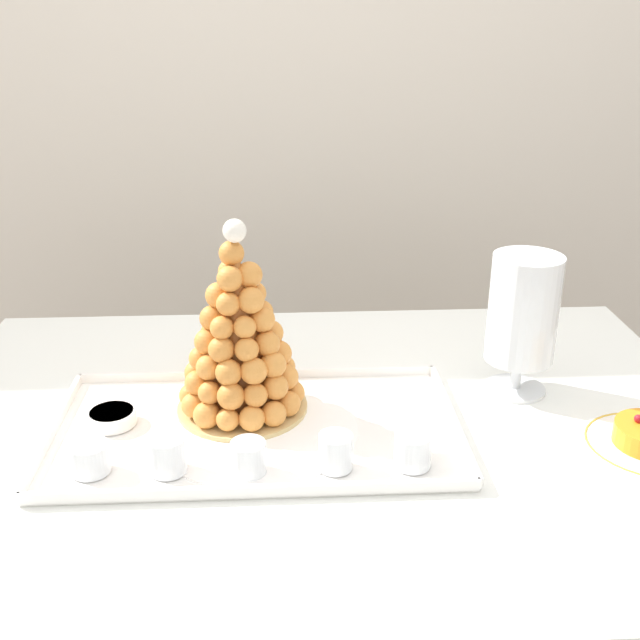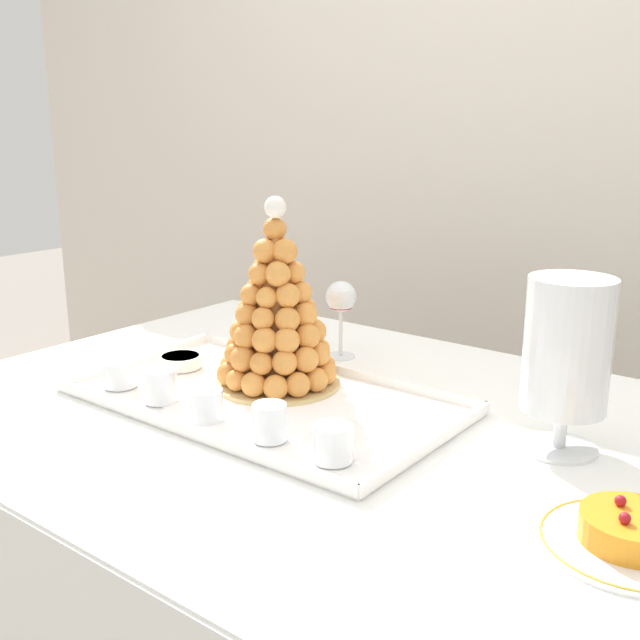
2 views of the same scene
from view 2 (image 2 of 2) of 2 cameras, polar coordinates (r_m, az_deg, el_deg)
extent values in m
cube|color=silver|center=(2.19, 19.24, 14.21)|extent=(4.80, 0.10, 2.50)
cylinder|color=brown|center=(2.10, -6.25, -9.78)|extent=(0.04, 0.04, 0.74)
cube|color=brown|center=(1.29, 0.45, -7.67)|extent=(1.36, 0.95, 0.02)
cube|color=white|center=(1.28, 0.45, -7.19)|extent=(1.42, 1.01, 0.00)
cube|color=white|center=(1.75, 10.65, -7.44)|extent=(1.42, 0.01, 0.34)
cube|color=white|center=(1.84, -17.61, -6.78)|extent=(0.01, 1.01, 0.34)
cube|color=white|center=(1.33, -4.36, -6.17)|extent=(0.68, 0.38, 0.01)
cube|color=white|center=(1.20, -10.49, -8.11)|extent=(0.68, 0.01, 0.02)
cube|color=white|center=(1.46, 0.61, -3.64)|extent=(0.68, 0.01, 0.02)
cube|color=white|center=(1.56, -13.64, -2.86)|extent=(0.01, 0.38, 0.02)
cube|color=white|center=(1.14, 8.51, -9.30)|extent=(0.01, 0.38, 0.02)
cylinder|color=white|center=(1.33, -4.37, -6.00)|extent=(0.35, 0.35, 0.00)
cylinder|color=tan|center=(1.39, -3.22, -4.79)|extent=(0.23, 0.23, 0.01)
cone|color=#BC7031|center=(1.35, -3.32, 1.27)|extent=(0.15, 0.15, 0.29)
sphere|color=#DF8E3F|center=(1.33, -0.30, -4.58)|extent=(0.04, 0.04, 0.04)
sphere|color=#DF8F3F|center=(1.36, 0.42, -4.11)|extent=(0.04, 0.04, 0.04)
sphere|color=orange|center=(1.40, 0.38, -3.46)|extent=(0.04, 0.04, 0.04)
sphere|color=#DD8C3D|center=(1.43, -0.34, -3.10)|extent=(0.05, 0.05, 0.05)
sphere|color=orange|center=(1.46, -1.57, -2.76)|extent=(0.05, 0.05, 0.05)
sphere|color=orange|center=(1.47, -3.09, -2.62)|extent=(0.04, 0.04, 0.04)
sphere|color=orange|center=(1.46, -4.63, -2.80)|extent=(0.04, 0.04, 0.04)
sphere|color=#DF8E3F|center=(1.44, -5.94, -3.11)|extent=(0.04, 0.04, 0.04)
sphere|color=#E09040|center=(1.41, -6.77, -3.46)|extent=(0.04, 0.04, 0.04)
sphere|color=orange|center=(1.37, -6.94, -4.09)|extent=(0.05, 0.05, 0.05)
sphere|color=#DD8C3E|center=(1.33, -6.36, -4.58)|extent=(0.04, 0.04, 0.04)
sphere|color=#DF8F3F|center=(1.31, -5.10, -4.91)|extent=(0.04, 0.04, 0.04)
sphere|color=#DF8F3F|center=(1.30, -3.40, -5.13)|extent=(0.04, 0.04, 0.04)
sphere|color=#DD8C3D|center=(1.30, -1.67, -4.93)|extent=(0.04, 0.04, 0.04)
sphere|color=#DF8E3F|center=(1.35, -0.14, -2.61)|extent=(0.04, 0.04, 0.04)
sphere|color=#DD8C3D|center=(1.38, -0.06, -2.18)|extent=(0.04, 0.04, 0.04)
sphere|color=#DF8E3F|center=(1.42, -0.81, -1.72)|extent=(0.04, 0.04, 0.04)
sphere|color=orange|center=(1.44, -2.15, -1.49)|extent=(0.04, 0.04, 0.04)
sphere|color=orange|center=(1.44, -3.75, -1.41)|extent=(0.04, 0.04, 0.04)
sphere|color=orange|center=(1.43, -5.24, -1.66)|extent=(0.05, 0.05, 0.05)
sphere|color=#DF8E3F|center=(1.40, -6.26, -2.01)|extent=(0.04, 0.04, 0.04)
sphere|color=#DC8C3D|center=(1.36, -6.52, -2.58)|extent=(0.04, 0.04, 0.04)
sphere|color=orange|center=(1.33, -5.89, -2.96)|extent=(0.05, 0.05, 0.05)
sphere|color=orange|center=(1.30, -4.49, -3.32)|extent=(0.04, 0.04, 0.04)
sphere|color=#DE8D3E|center=(1.30, -2.72, -3.26)|extent=(0.04, 0.04, 0.04)
sphere|color=#DF8F3F|center=(1.31, -1.11, -3.04)|extent=(0.05, 0.05, 0.05)
sphere|color=orange|center=(1.36, -0.47, -0.87)|extent=(0.05, 0.05, 0.05)
sphere|color=#DF8F3F|center=(1.40, -1.04, -0.43)|extent=(0.04, 0.04, 0.04)
sphere|color=orange|center=(1.42, -2.41, -0.11)|extent=(0.04, 0.04, 0.04)
sphere|color=#DC8C3D|center=(1.42, -4.07, -0.18)|extent=(0.04, 0.04, 0.04)
sphere|color=orange|center=(1.40, -5.47, -0.46)|extent=(0.04, 0.04, 0.04)
sphere|color=#E09040|center=(1.36, -6.09, -0.91)|extent=(0.04, 0.04, 0.04)
sphere|color=orange|center=(1.32, -5.65, -1.27)|extent=(0.04, 0.04, 0.04)
sphere|color=#DE8D3E|center=(1.30, -4.24, -1.55)|extent=(0.05, 0.05, 0.05)
sphere|color=#DF8F3F|center=(1.30, -2.42, -1.53)|extent=(0.05, 0.05, 0.05)
sphere|color=#DE8D3E|center=(1.32, -0.97, -1.24)|extent=(0.05, 0.05, 0.05)
sphere|color=orange|center=(1.37, -1.12, 0.91)|extent=(0.04, 0.04, 0.04)
sphere|color=#E09040|center=(1.40, -2.32, 1.20)|extent=(0.04, 0.04, 0.04)
sphere|color=orange|center=(1.40, -4.05, 1.11)|extent=(0.04, 0.04, 0.04)
sphere|color=orange|center=(1.38, -5.38, 0.81)|extent=(0.05, 0.05, 0.05)
sphere|color=orange|center=(1.33, -5.55, 0.38)|extent=(0.04, 0.04, 0.04)
sphere|color=orange|center=(1.30, -4.37, 0.10)|extent=(0.04, 0.04, 0.04)
sphere|color=orange|center=(1.30, -2.51, 0.03)|extent=(0.04, 0.04, 0.04)
sphere|color=#E09040|center=(1.33, -1.16, 0.41)|extent=(0.05, 0.05, 0.05)
sphere|color=#DD8C3D|center=(1.37, -1.91, 2.40)|extent=(0.04, 0.04, 0.04)
sphere|color=#DD8C3D|center=(1.39, -3.35, 2.56)|extent=(0.05, 0.05, 0.05)
sphere|color=orange|center=(1.37, -4.77, 2.38)|extent=(0.04, 0.04, 0.04)
sphere|color=orange|center=(1.33, -5.16, 1.96)|extent=(0.04, 0.04, 0.04)
sphere|color=#E09040|center=(1.30, -4.14, 1.69)|extent=(0.04, 0.04, 0.04)
sphere|color=#DE8E3F|center=(1.30, -2.48, 1.88)|extent=(0.04, 0.04, 0.04)
sphere|color=#E09040|center=(1.33, -1.49, 2.10)|extent=(0.04, 0.04, 0.04)
sphere|color=#DF8F3F|center=(1.36, -2.66, 3.96)|extent=(0.05, 0.05, 0.05)
sphere|color=#DF8E3F|center=(1.36, -4.25, 3.95)|extent=(0.04, 0.04, 0.04)
sphere|color=orange|center=(1.32, -4.64, 3.53)|extent=(0.04, 0.04, 0.04)
sphere|color=#DF8E3F|center=(1.30, -3.23, 3.52)|extent=(0.04, 0.04, 0.04)
sphere|color=#DF8F3F|center=(1.33, -1.99, 3.65)|extent=(0.04, 0.04, 0.04)
sphere|color=#DE8E3E|center=(1.35, -3.21, 5.47)|extent=(0.04, 0.04, 0.04)
sphere|color=#DD8C3D|center=(1.32, -4.23, 5.27)|extent=(0.04, 0.04, 0.04)
sphere|color=orange|center=(1.31, -2.69, 5.24)|extent=(0.04, 0.04, 0.04)
sphere|color=orange|center=(1.33, -3.47, 6.92)|extent=(0.04, 0.04, 0.04)
sphere|color=white|center=(1.32, -3.43, 8.58)|extent=(0.04, 0.04, 0.04)
cylinder|color=silver|center=(1.42, -15.02, -3.98)|extent=(0.06, 0.06, 0.05)
cylinder|color=brown|center=(1.43, -14.99, -4.49)|extent=(0.05, 0.05, 0.02)
cylinder|color=#8C603D|center=(1.42, -15.03, -3.83)|extent=(0.05, 0.05, 0.01)
sphere|color=brown|center=(1.41, -15.20, -3.51)|extent=(0.02, 0.02, 0.02)
cylinder|color=silver|center=(1.33, -12.08, -4.90)|extent=(0.06, 0.06, 0.06)
cylinder|color=#F4EAC6|center=(1.34, -12.04, -5.55)|extent=(0.05, 0.05, 0.02)
cylinder|color=white|center=(1.33, -12.09, -4.71)|extent=(0.05, 0.05, 0.02)
sphere|color=brown|center=(1.32, -12.24, -4.29)|extent=(0.02, 0.02, 0.02)
cylinder|color=silver|center=(1.24, -8.64, -6.40)|extent=(0.05, 0.05, 0.05)
cylinder|color=gold|center=(1.24, -8.62, -7.02)|extent=(0.05, 0.05, 0.02)
cylinder|color=#EAC166|center=(1.24, -8.65, -6.22)|extent=(0.05, 0.05, 0.02)
sphere|color=brown|center=(1.24, -8.86, -5.65)|extent=(0.02, 0.02, 0.02)
cylinder|color=silver|center=(1.15, -3.86, -7.75)|extent=(0.05, 0.05, 0.06)
cylinder|color=#F4EAC6|center=(1.16, -3.84, -8.49)|extent=(0.05, 0.05, 0.02)
cylinder|color=white|center=(1.15, -3.86, -7.54)|extent=(0.05, 0.05, 0.02)
sphere|color=brown|center=(1.15, -3.73, -6.93)|extent=(0.01, 0.01, 0.01)
cylinder|color=silver|center=(1.08, 0.99, -9.34)|extent=(0.06, 0.06, 0.05)
cylinder|color=gold|center=(1.09, 0.99, -10.07)|extent=(0.05, 0.05, 0.02)
cylinder|color=#EAC166|center=(1.08, 1.00, -9.13)|extent=(0.05, 0.05, 0.02)
sphere|color=brown|center=(1.08, 0.71, -8.39)|extent=(0.02, 0.02, 0.02)
cylinder|color=white|center=(1.51, -10.51, -3.08)|extent=(0.08, 0.08, 0.02)
cylinder|color=#F2CC59|center=(1.51, -10.53, -2.72)|extent=(0.07, 0.07, 0.00)
cylinder|color=white|center=(1.20, 17.72, -9.27)|extent=(0.11, 0.11, 0.01)
cylinder|color=white|center=(1.19, 17.85, -7.82)|extent=(0.02, 0.02, 0.06)
cylinder|color=white|center=(1.15, 18.36, -1.81)|extent=(0.13, 0.13, 0.20)
cylinder|color=#72B2E0|center=(1.17, 18.93, -5.85)|extent=(0.05, 0.04, 0.04)
cylinder|color=brown|center=(1.20, 17.46, -5.22)|extent=(0.05, 0.05, 0.04)
cylinder|color=yellow|center=(1.16, 17.05, -5.79)|extent=(0.05, 0.05, 0.04)
cylinder|color=#F9A54C|center=(1.17, 19.78, -4.82)|extent=(0.06, 0.05, 0.06)
cylinder|color=#9ED860|center=(1.18, 17.43, -4.40)|extent=(0.05, 0.05, 0.04)
cylinder|color=yellow|center=(1.14, 18.14, -5.25)|extent=(0.05, 0.05, 0.03)
cylinder|color=brown|center=(1.17, 18.54, -3.68)|extent=(0.05, 0.05, 0.04)
cylinder|color=#D199D8|center=(1.16, 17.60, -3.74)|extent=(0.06, 0.05, 0.06)
cylinder|color=#E54C47|center=(1.13, 18.67, -4.28)|extent=(0.06, 0.04, 0.06)
cylinder|color=#D199D8|center=(1.17, 18.51, -2.60)|extent=(0.05, 0.05, 0.03)
cylinder|color=#9ED860|center=(1.15, 16.93, -2.71)|extent=(0.05, 0.05, 0.03)
cylinder|color=#E54C47|center=(1.13, 18.09, -3.15)|extent=(0.06, 0.05, 0.06)
cylinder|color=yellow|center=(1.15, 19.15, -2.93)|extent=(0.06, 0.04, 0.06)
cylinder|color=#9ED860|center=(1.17, 17.67, -1.42)|extent=(0.05, 0.05, 0.05)
cylinder|color=#D199D8|center=(1.12, 17.82, -2.07)|extent=(0.04, 0.04, 0.03)
cylinder|color=#E54C47|center=(1.14, 19.68, -2.01)|extent=(0.05, 0.05, 0.03)
cylinder|color=#F9A54C|center=(1.15, 17.47, -0.58)|extent=(0.05, 0.04, 0.04)
cylinder|color=#E54C47|center=(1.12, 18.59, -1.05)|extent=(0.04, 0.04, 0.04)
cylinder|color=#D199D8|center=(1.15, 19.07, -0.77)|extent=(0.07, 0.04, 0.06)
cylinder|color=#E54C47|center=(1.13, 16.93, 0.28)|extent=(0.05, 0.05, 0.05)
cylinder|color=yellow|center=(1.12, 19.23, 0.00)|extent=(0.05, 0.04, 0.04)
cylinder|color=brown|center=(1.14, 18.95, 0.30)|extent=(0.06, 0.05, 0.06)
cylinder|color=#F9A54C|center=(1.11, 17.95, 1.09)|extent=(0.06, 0.05, 0.06)
cylinder|color=yellow|center=(1.12, 19.86, 0.96)|extent=(0.06, 0.05, 0.05)
cylinder|color=#72B2E0|center=(1.14, 19.62, 1.31)|extent=(0.06, 0.04, 0.06)
cylinder|color=#E54C47|center=(1.15, 17.92, 1.54)|extent=(0.05, 0.05, 0.04)
cylinder|color=white|center=(0.98, 22.54, -15.48)|extent=(0.21, 0.21, 0.01)
torus|color=gold|center=(0.98, 22.55, -15.33)|extent=(0.21, 0.21, 0.00)
cylinder|color=orange|center=(0.97, 22.66, -14.46)|extent=(0.12, 0.12, 0.03)
sphere|color=#A51923|center=(0.98, 21.93, -12.67)|extent=(0.01, 0.01, 0.01)
sphere|color=#A51923|center=(0.94, 22.22, -13.81)|extent=(0.01, 0.01, 0.01)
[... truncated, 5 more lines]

